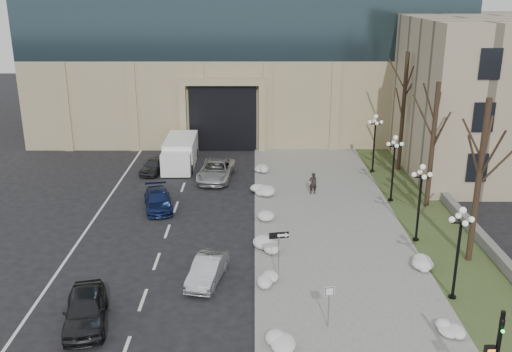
# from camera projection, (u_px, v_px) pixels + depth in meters

# --- Properties ---
(sidewalk) EXTENTS (9.00, 40.00, 0.12)m
(sidewalk) POSITION_uv_depth(u_px,v_px,m) (331.00, 230.00, 34.83)
(sidewalk) COLOR #979791
(sidewalk) RESTS_ON ground
(curb) EXTENTS (0.30, 40.00, 0.14)m
(curb) POSITION_uv_depth(u_px,v_px,m) (257.00, 230.00, 34.81)
(curb) COLOR #979791
(curb) RESTS_ON ground
(grass_strip) EXTENTS (4.00, 40.00, 0.10)m
(grass_strip) POSITION_uv_depth(u_px,v_px,m) (437.00, 230.00, 34.84)
(grass_strip) COLOR #394B25
(grass_strip) RESTS_ON ground
(stone_wall) EXTENTS (0.50, 30.00, 0.70)m
(stone_wall) POSITION_uv_depth(u_px,v_px,m) (459.00, 213.00, 36.65)
(stone_wall) COLOR gray
(stone_wall) RESTS_ON ground
(car_a) EXTENTS (2.59, 4.62, 1.49)m
(car_a) POSITION_uv_depth(u_px,v_px,m) (85.00, 309.00, 25.07)
(car_a) COLOR black
(car_a) RESTS_ON ground
(car_b) EXTENTS (2.08, 4.02, 1.26)m
(car_b) POSITION_uv_depth(u_px,v_px,m) (207.00, 270.00, 28.78)
(car_b) COLOR #AFB1B7
(car_b) RESTS_ON ground
(car_c) EXTENTS (2.66, 4.54, 1.24)m
(car_c) POSITION_uv_depth(u_px,v_px,m) (158.00, 200.00, 38.17)
(car_c) COLOR #162350
(car_c) RESTS_ON ground
(car_d) EXTENTS (2.95, 5.52, 1.48)m
(car_d) POSITION_uv_depth(u_px,v_px,m) (216.00, 170.00, 43.91)
(car_d) COLOR #B3B3B3
(car_d) RESTS_ON ground
(car_e) EXTENTS (2.12, 3.79, 1.22)m
(car_e) POSITION_uv_depth(u_px,v_px,m) (154.00, 165.00, 45.52)
(car_e) COLOR #313136
(car_e) RESTS_ON ground
(pedestrian) EXTENTS (0.63, 0.47, 1.58)m
(pedestrian) POSITION_uv_depth(u_px,v_px,m) (313.00, 183.00, 40.52)
(pedestrian) COLOR black
(pedestrian) RESTS_ON sidewalk
(box_truck) EXTENTS (2.52, 6.93, 2.19)m
(box_truck) POSITION_uv_depth(u_px,v_px,m) (180.00, 153.00, 47.25)
(box_truck) COLOR white
(box_truck) RESTS_ON ground
(one_way_sign) EXTENTS (1.04, 0.31, 2.77)m
(one_way_sign) POSITION_uv_depth(u_px,v_px,m) (282.00, 241.00, 28.15)
(one_way_sign) COLOR slate
(one_way_sign) RESTS_ON ground
(keep_sign) EXTENTS (0.45, 0.09, 2.08)m
(keep_sign) POSITION_uv_depth(u_px,v_px,m) (329.00, 298.00, 24.45)
(keep_sign) COLOR slate
(keep_sign) RESTS_ON ground
(snow_clump_b) EXTENTS (1.10, 1.60, 0.36)m
(snow_clump_b) POSITION_uv_depth(u_px,v_px,m) (274.00, 339.00, 23.74)
(snow_clump_b) COLOR white
(snow_clump_b) RESTS_ON sidewalk
(snow_clump_c) EXTENTS (1.10, 1.60, 0.36)m
(snow_clump_c) POSITION_uv_depth(u_px,v_px,m) (266.00, 279.00, 28.52)
(snow_clump_c) COLOR white
(snow_clump_c) RESTS_ON sidewalk
(snow_clump_d) EXTENTS (1.10, 1.60, 0.36)m
(snow_clump_d) POSITION_uv_depth(u_px,v_px,m) (266.00, 248.00, 31.90)
(snow_clump_d) COLOR white
(snow_clump_d) RESTS_ON sidewalk
(snow_clump_e) EXTENTS (1.10, 1.60, 0.36)m
(snow_clump_e) POSITION_uv_depth(u_px,v_px,m) (261.00, 217.00, 36.15)
(snow_clump_e) COLOR white
(snow_clump_e) RESTS_ON sidewalk
(snow_clump_f) EXTENTS (1.10, 1.60, 0.36)m
(snow_clump_f) POSITION_uv_depth(u_px,v_px,m) (262.00, 191.00, 40.73)
(snow_clump_f) COLOR white
(snow_clump_f) RESTS_ON sidewalk
(snow_clump_g) EXTENTS (1.10, 1.60, 0.36)m
(snow_clump_g) POSITION_uv_depth(u_px,v_px,m) (261.00, 170.00, 45.52)
(snow_clump_g) COLOR white
(snow_clump_g) RESTS_ON sidewalk
(snow_clump_h) EXTENTS (1.10, 1.60, 0.36)m
(snow_clump_h) POSITION_uv_depth(u_px,v_px,m) (452.00, 328.00, 24.50)
(snow_clump_h) COLOR white
(snow_clump_h) RESTS_ON sidewalk
(snow_clump_i) EXTENTS (1.10, 1.60, 0.36)m
(snow_clump_i) POSITION_uv_depth(u_px,v_px,m) (419.00, 265.00, 30.05)
(snow_clump_i) COLOR white
(snow_clump_i) RESTS_ON sidewalk
(lamppost_a) EXTENTS (1.18, 1.18, 4.76)m
(lamppost_a) POSITION_uv_depth(u_px,v_px,m) (459.00, 241.00, 26.29)
(lamppost_a) COLOR black
(lamppost_a) RESTS_ON ground
(lamppost_b) EXTENTS (1.18, 1.18, 4.76)m
(lamppost_b) POSITION_uv_depth(u_px,v_px,m) (420.00, 192.00, 32.46)
(lamppost_b) COLOR black
(lamppost_b) RESTS_ON ground
(lamppost_c) EXTENTS (1.18, 1.18, 4.76)m
(lamppost_c) POSITION_uv_depth(u_px,v_px,m) (394.00, 159.00, 38.62)
(lamppost_c) COLOR black
(lamppost_c) RESTS_ON ground
(lamppost_d) EXTENTS (1.18, 1.18, 4.76)m
(lamppost_d) POSITION_uv_depth(u_px,v_px,m) (375.00, 135.00, 44.78)
(lamppost_d) COLOR black
(lamppost_d) RESTS_ON ground
(tree_near) EXTENTS (3.20, 3.20, 9.00)m
(tree_near) POSITION_uv_depth(u_px,v_px,m) (481.00, 159.00, 29.21)
(tree_near) COLOR black
(tree_near) RESTS_ON ground
(tree_mid) EXTENTS (3.20, 3.20, 8.50)m
(tree_mid) POSITION_uv_depth(u_px,v_px,m) (434.00, 128.00, 36.90)
(tree_mid) COLOR black
(tree_mid) RESTS_ON ground
(tree_far) EXTENTS (3.20, 3.20, 9.50)m
(tree_far) POSITION_uv_depth(u_px,v_px,m) (404.00, 95.00, 44.28)
(tree_far) COLOR black
(tree_far) RESTS_ON ground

